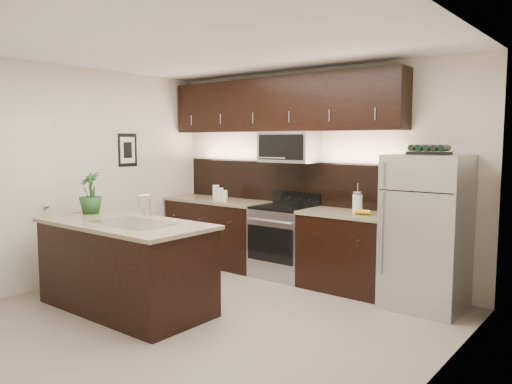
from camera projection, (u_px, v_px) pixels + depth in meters
ground at (209, 316)px, 5.09m from camera, size 4.50×4.50×0.00m
room_walls at (196, 150)px, 4.96m from camera, size 4.52×4.02×2.71m
counter_run at (271, 239)px, 6.64m from camera, size 3.51×0.65×0.94m
upper_fixtures at (280, 113)px, 6.57m from camera, size 3.49×0.40×1.66m
island at (126, 265)px, 5.26m from camera, size 1.96×0.96×0.94m
sink_faucet at (134, 221)px, 5.13m from camera, size 0.84×0.50×0.28m
refrigerator at (426, 232)px, 5.28m from camera, size 0.79×0.71×1.64m
wine_rack at (429, 150)px, 5.19m from camera, size 0.41×0.25×0.10m
plant at (90, 193)px, 5.77m from camera, size 0.29×0.29×0.48m
canisters at (219, 194)px, 7.06m from camera, size 0.31×0.15×0.21m
french_press at (357, 203)px, 5.76m from camera, size 0.12×0.12×0.34m
bananas at (358, 211)px, 5.73m from camera, size 0.24×0.21×0.06m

